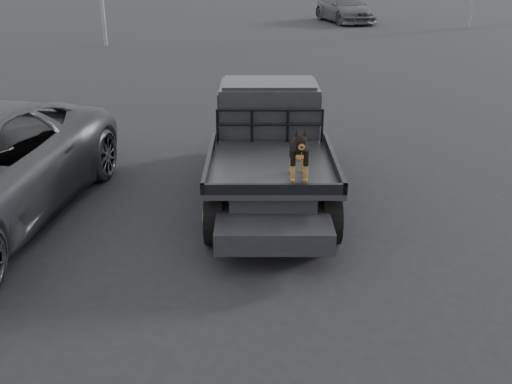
{
  "coord_description": "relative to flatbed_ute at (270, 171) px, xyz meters",
  "views": [
    {
      "loc": [
        0.33,
        -6.65,
        3.83
      ],
      "look_at": [
        0.34,
        -0.14,
        1.14
      ],
      "focal_mm": 40.0,
      "sensor_mm": 36.0,
      "label": 1
    }
  ],
  "objects": [
    {
      "name": "ground",
      "position": [
        -0.58,
        -2.42,
        -0.46
      ],
      "size": [
        120.0,
        120.0,
        0.0
      ],
      "primitive_type": "plane",
      "color": "black",
      "rests_on": "ground"
    },
    {
      "name": "headache_rack",
      "position": [
        0.0,
        0.2,
        0.74
      ],
      "size": [
        1.8,
        0.08,
        0.55
      ],
      "primitive_type": null,
      "color": "black",
      "rests_on": "flatbed_ute"
    },
    {
      "name": "dog",
      "position": [
        0.37,
        -1.45,
        0.83
      ],
      "size": [
        0.32,
        0.6,
        0.74
      ],
      "primitive_type": null,
      "color": "black",
      "rests_on": "flatbed_ute"
    },
    {
      "name": "flatbed_ute",
      "position": [
        0.0,
        0.0,
        0.0
      ],
      "size": [
        2.0,
        5.4,
        0.92
      ],
      "primitive_type": null,
      "color": "black",
      "rests_on": "ground"
    },
    {
      "name": "distant_car_b",
      "position": [
        5.37,
        28.27,
        0.37
      ],
      "size": [
        3.67,
        6.09,
        1.65
      ],
      "primitive_type": "imported",
      "rotation": [
        0.0,
        0.0,
        0.25
      ],
      "color": "#424247",
      "rests_on": "ground"
    },
    {
      "name": "ute_cab",
      "position": [
        0.0,
        0.95,
        0.9
      ],
      "size": [
        1.72,
        1.3,
        0.88
      ],
      "primitive_type": null,
      "color": "black",
      "rests_on": "flatbed_ute"
    }
  ]
}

